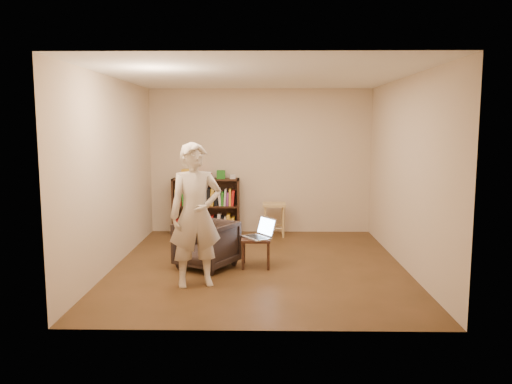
{
  "coord_description": "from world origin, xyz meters",
  "views": [
    {
      "loc": [
        0.08,
        -6.79,
        1.94
      ],
      "look_at": [
        -0.05,
        0.35,
        0.99
      ],
      "focal_mm": 35.0,
      "sensor_mm": 36.0,
      "label": 1
    }
  ],
  "objects_px": {
    "armchair": "(206,245)",
    "side_table": "(256,243)",
    "laptop": "(260,233)",
    "person": "(196,215)",
    "bookshelf": "(206,209)",
    "stool": "(274,210)"
  },
  "relations": [
    {
      "from": "armchair",
      "to": "laptop",
      "type": "height_order",
      "value": "laptop"
    },
    {
      "from": "side_table",
      "to": "person",
      "type": "distance_m",
      "value": 1.21
    },
    {
      "from": "bookshelf",
      "to": "side_table",
      "type": "distance_m",
      "value": 2.35
    },
    {
      "from": "person",
      "to": "stool",
      "type": "bearing_deg",
      "value": 52.98
    },
    {
      "from": "armchair",
      "to": "person",
      "type": "xyz_separation_m",
      "value": [
        -0.03,
        -0.76,
        0.55
      ]
    },
    {
      "from": "armchair",
      "to": "side_table",
      "type": "distance_m",
      "value": 0.68
    },
    {
      "from": "side_table",
      "to": "person",
      "type": "relative_size",
      "value": 0.23
    },
    {
      "from": "bookshelf",
      "to": "armchair",
      "type": "distance_m",
      "value": 2.24
    },
    {
      "from": "side_table",
      "to": "laptop",
      "type": "relative_size",
      "value": 0.8
    },
    {
      "from": "bookshelf",
      "to": "laptop",
      "type": "bearing_deg",
      "value": -65.15
    },
    {
      "from": "armchair",
      "to": "laptop",
      "type": "bearing_deg",
      "value": 36.05
    },
    {
      "from": "stool",
      "to": "person",
      "type": "xyz_separation_m",
      "value": [
        -1.0,
        -2.78,
        0.4
      ]
    },
    {
      "from": "bookshelf",
      "to": "stool",
      "type": "height_order",
      "value": "bookshelf"
    },
    {
      "from": "bookshelf",
      "to": "armchair",
      "type": "bearing_deg",
      "value": -83.37
    },
    {
      "from": "stool",
      "to": "person",
      "type": "height_order",
      "value": "person"
    },
    {
      "from": "armchair",
      "to": "side_table",
      "type": "height_order",
      "value": "armchair"
    },
    {
      "from": "person",
      "to": "side_table",
      "type": "bearing_deg",
      "value": 31.96
    },
    {
      "from": "stool",
      "to": "laptop",
      "type": "xyz_separation_m",
      "value": [
        -0.23,
        -1.95,
        -0.0
      ]
    },
    {
      "from": "armchair",
      "to": "side_table",
      "type": "bearing_deg",
      "value": 36.01
    },
    {
      "from": "bookshelf",
      "to": "side_table",
      "type": "height_order",
      "value": "bookshelf"
    },
    {
      "from": "laptop",
      "to": "side_table",
      "type": "bearing_deg",
      "value": -118.25
    },
    {
      "from": "armchair",
      "to": "person",
      "type": "relative_size",
      "value": 0.41
    }
  ]
}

